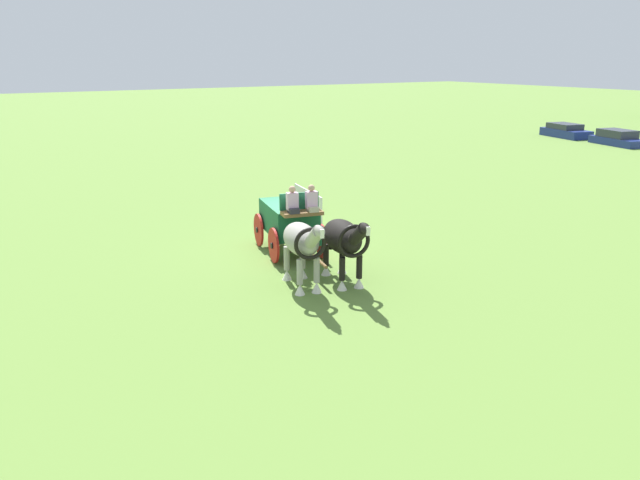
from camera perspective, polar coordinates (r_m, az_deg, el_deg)
The scene contains 7 objects.
ground_plane at distance 22.54m, azimuth -2.76°, elevation -1.00°, with size 220.00×220.00×0.00m, color olive.
show_wagon at distance 22.06m, azimuth -2.68°, elevation 1.77°, with size 5.59×2.43×2.65m.
draft_horse_near at distance 19.05m, azimuth 2.15°, elevation 0.07°, with size 3.02×1.41×2.24m.
draft_horse_off at distance 18.62m, azimuth -1.57°, elevation -0.22°, with size 2.93×1.34×2.27m.
parked_vehicle_a at distance 58.23m, azimuth 21.03°, elevation 9.03°, with size 4.65×2.89×1.12m.
parked_vehicle_b at distance 54.55m, azimuth 25.01°, elevation 8.19°, with size 4.67×2.85×1.16m.
sponsor_banner at distance 27.46m, azimuth -1.09°, elevation 3.33°, with size 3.20×0.06×1.10m, color silver.
Camera 1 is at (18.82, -10.48, 6.64)m, focal length 35.93 mm.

